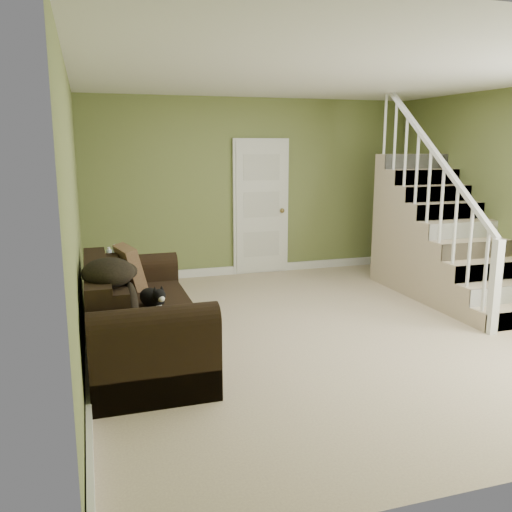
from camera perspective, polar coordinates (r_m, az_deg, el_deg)
floor at (r=5.88m, az=7.76°, el=-7.66°), size 5.00×5.50×0.01m
ceiling at (r=5.59m, az=8.54°, el=18.37°), size 5.00×5.50×0.01m
wall_back at (r=8.14m, az=-0.24°, el=7.22°), size 5.00×0.04×2.60m
wall_left at (r=5.05m, az=-18.50°, el=3.82°), size 0.04×5.50×2.60m
baseboard_back at (r=8.31m, az=-0.18°, el=-1.35°), size 5.00×0.04×0.12m
baseboard_left at (r=5.35m, az=-17.30°, el=-9.42°), size 0.04×5.50×0.12m
door at (r=8.16m, az=0.53°, el=5.16°), size 0.86×0.12×2.02m
staircase at (r=7.53m, az=18.62°, el=1.17°), size 1.00×2.51×2.82m
sofa at (r=5.15m, az=-12.43°, el=-6.69°), size 0.97×2.25×0.89m
side_table at (r=6.49m, az=-14.36°, el=-3.34°), size 0.54×0.54×0.80m
cat at (r=5.00m, az=-10.91°, el=-4.37°), size 0.30×0.48×0.24m
banana at (r=4.59m, az=-10.79°, el=-6.64°), size 0.11×0.21×0.06m
throw_pillow at (r=5.73m, az=-13.05°, el=-1.34°), size 0.33×0.52×0.50m
throw_blanket at (r=4.55m, az=-15.30°, el=-1.68°), size 0.44×0.56×0.23m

